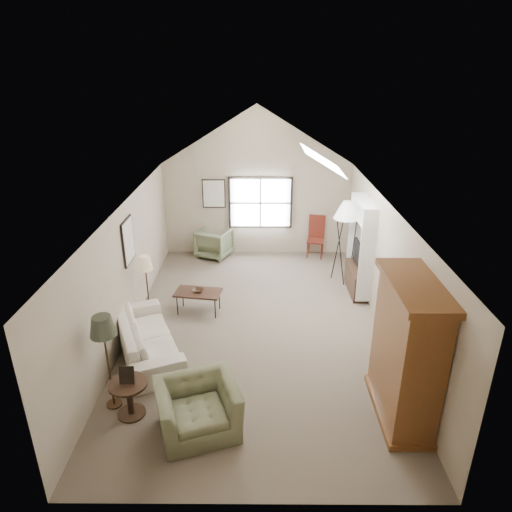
{
  "coord_description": "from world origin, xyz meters",
  "views": [
    {
      "loc": [
        0.05,
        -7.9,
        4.92
      ],
      "look_at": [
        0.0,
        0.4,
        1.4
      ],
      "focal_mm": 32.0,
      "sensor_mm": 36.0,
      "label": 1
    }
  ],
  "objects_px": {
    "sofa": "(147,337)",
    "side_chair": "(316,237)",
    "armoire": "(407,351)",
    "side_table": "(130,399)",
    "coffee_table": "(199,302)",
    "armchair_near": "(198,408)",
    "armchair_far": "(214,243)"
  },
  "relations": [
    {
      "from": "sofa",
      "to": "side_chair",
      "type": "bearing_deg",
      "value": -61.52
    },
    {
      "from": "armoire",
      "to": "armchair_near",
      "type": "relative_size",
      "value": 1.94
    },
    {
      "from": "sofa",
      "to": "side_table",
      "type": "distance_m",
      "value": 1.6
    },
    {
      "from": "armoire",
      "to": "side_table",
      "type": "relative_size",
      "value": 3.79
    },
    {
      "from": "armoire",
      "to": "side_chair",
      "type": "distance_m",
      "value": 6.15
    },
    {
      "from": "armoire",
      "to": "side_table",
      "type": "distance_m",
      "value": 4.13
    },
    {
      "from": "armoire",
      "to": "sofa",
      "type": "relative_size",
      "value": 0.95
    },
    {
      "from": "sofa",
      "to": "coffee_table",
      "type": "height_order",
      "value": "sofa"
    },
    {
      "from": "armoire",
      "to": "side_table",
      "type": "height_order",
      "value": "armoire"
    },
    {
      "from": "armchair_near",
      "to": "side_chair",
      "type": "relative_size",
      "value": 1.0
    },
    {
      "from": "sofa",
      "to": "side_table",
      "type": "relative_size",
      "value": 3.99
    },
    {
      "from": "side_table",
      "to": "armchair_far",
      "type": "bearing_deg",
      "value": 83.43
    },
    {
      "from": "coffee_table",
      "to": "armchair_near",
      "type": "bearing_deg",
      "value": -83.19
    },
    {
      "from": "armoire",
      "to": "side_table",
      "type": "xyz_separation_m",
      "value": [
        -4.05,
        -0.07,
        -0.81
      ]
    },
    {
      "from": "coffee_table",
      "to": "side_chair",
      "type": "height_order",
      "value": "side_chair"
    },
    {
      "from": "armoire",
      "to": "sofa",
      "type": "xyz_separation_m",
      "value": [
        -4.15,
        1.53,
        -0.76
      ]
    },
    {
      "from": "sofa",
      "to": "armchair_far",
      "type": "height_order",
      "value": "armchair_far"
    },
    {
      "from": "armchair_near",
      "to": "sofa",
      "type": "bearing_deg",
      "value": 102.87
    },
    {
      "from": "armoire",
      "to": "armchair_far",
      "type": "xyz_separation_m",
      "value": [
        -3.34,
        6.1,
        -0.71
      ]
    },
    {
      "from": "coffee_table",
      "to": "armoire",
      "type": "bearing_deg",
      "value": -41.6
    },
    {
      "from": "armchair_near",
      "to": "coffee_table",
      "type": "distance_m",
      "value": 3.41
    },
    {
      "from": "side_table",
      "to": "side_chair",
      "type": "bearing_deg",
      "value": 60.58
    },
    {
      "from": "armchair_near",
      "to": "side_table",
      "type": "bearing_deg",
      "value": 146.01
    },
    {
      "from": "armchair_far",
      "to": "coffee_table",
      "type": "bearing_deg",
      "value": 110.33
    },
    {
      "from": "armchair_near",
      "to": "side_table",
      "type": "height_order",
      "value": "armchair_near"
    },
    {
      "from": "coffee_table",
      "to": "side_chair",
      "type": "distance_m",
      "value": 4.19
    },
    {
      "from": "armoire",
      "to": "sofa",
      "type": "bearing_deg",
      "value": 159.75
    },
    {
      "from": "sofa",
      "to": "armchair_far",
      "type": "distance_m",
      "value": 4.64
    },
    {
      "from": "armchair_near",
      "to": "armchair_far",
      "type": "xyz_separation_m",
      "value": [
        -0.35,
        6.46,
        0.02
      ]
    },
    {
      "from": "armoire",
      "to": "side_chair",
      "type": "height_order",
      "value": "armoire"
    },
    {
      "from": "armchair_far",
      "to": "armoire",
      "type": "bearing_deg",
      "value": 140.15
    },
    {
      "from": "sofa",
      "to": "armchair_near",
      "type": "distance_m",
      "value": 2.22
    }
  ]
}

